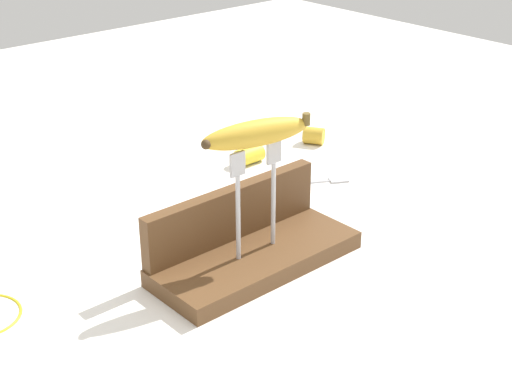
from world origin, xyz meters
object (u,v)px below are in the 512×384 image
Objects in this scene: banana_chunk_near at (249,155)px; banana_raised_center at (258,134)px; fork_fallen_near at (315,181)px; banana_chunk_far at (313,136)px; fork_stand_center at (258,191)px.

banana_raised_center is at bearing -128.91° from banana_chunk_near.
banana_chunk_far is (0.14, 0.15, 0.01)m from fork_fallen_near.
fork_fallen_near is at bearing 29.11° from fork_stand_center.
banana_chunk_near is (0.26, 0.32, -0.20)m from banana_raised_center.
banana_chunk_near is (-0.03, 0.16, 0.01)m from fork_fallen_near.
fork_fallen_near is at bearing -134.10° from banana_chunk_far.
fork_stand_center is 0.98× the size of banana_raised_center.
banana_chunk_near is at bearing 176.81° from banana_chunk_far.
fork_stand_center is 1.04× the size of fork_fallen_near.
fork_fallen_near is at bearing -77.57° from banana_chunk_near.
banana_chunk_far reaches higher than banana_chunk_near.
fork_stand_center is at bearing -128.90° from banana_chunk_near.
banana_raised_center is at bearing -144.54° from banana_chunk_far.
banana_chunk_far is at bearing 35.46° from banana_raised_center.
banana_chunk_near is 1.10× the size of banana_chunk_far.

